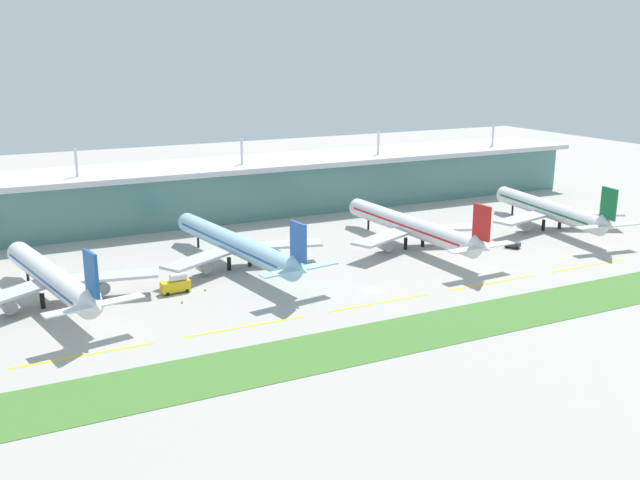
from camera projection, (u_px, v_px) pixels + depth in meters
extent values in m
plane|color=#A8A59E|center=(372.00, 291.00, 179.67)|extent=(600.00, 600.00, 0.00)
cube|color=slate|center=(238.00, 191.00, 261.03)|extent=(280.00, 28.00, 17.41)
cube|color=silver|center=(237.00, 165.00, 258.56)|extent=(288.00, 34.00, 1.80)
cylinder|color=silver|center=(76.00, 162.00, 228.15)|extent=(0.90, 0.90, 9.00)
cylinder|color=silver|center=(242.00, 152.00, 252.33)|extent=(0.90, 0.90, 9.00)
cylinder|color=silver|center=(378.00, 143.00, 276.52)|extent=(0.90, 0.90, 9.00)
cylinder|color=silver|center=(493.00, 135.00, 300.70)|extent=(0.90, 0.90, 9.00)
cylinder|color=white|center=(50.00, 276.00, 169.83)|extent=(15.79, 52.57, 5.80)
cone|color=white|center=(16.00, 251.00, 191.42)|extent=(6.18, 4.99, 5.51)
cone|color=white|center=(96.00, 305.00, 147.17)|extent=(6.11, 7.45, 5.72)
cube|color=#19519E|center=(91.00, 274.00, 146.28)|extent=(1.92, 6.41, 9.50)
cube|color=white|center=(68.00, 311.00, 144.36)|extent=(10.43, 5.07, 0.36)
cube|color=white|center=(120.00, 300.00, 150.85)|extent=(10.43, 5.07, 0.36)
cube|color=#B7BABF|center=(3.00, 297.00, 159.70)|extent=(23.82, 18.81, 0.70)
cylinder|color=gray|center=(8.00, 305.00, 162.23)|extent=(4.01, 5.03, 3.20)
cube|color=#B7BABF|center=(107.00, 276.00, 173.87)|extent=(24.85, 11.21, 0.70)
cylinder|color=gray|center=(101.00, 287.00, 174.98)|extent=(4.01, 5.03, 3.20)
cylinder|color=black|center=(28.00, 275.00, 186.08)|extent=(0.70, 0.70, 3.60)
cylinder|color=black|center=(42.00, 301.00, 166.85)|extent=(1.10, 1.10, 3.60)
cylinder|color=black|center=(70.00, 295.00, 170.63)|extent=(1.10, 1.10, 3.60)
cube|color=#19519E|center=(50.00, 274.00, 169.73)|extent=(14.82, 47.43, 0.60)
cylinder|color=#9ED1EA|center=(234.00, 243.00, 198.69)|extent=(14.64, 61.86, 5.80)
cone|color=#9ED1EA|center=(184.00, 221.00, 224.73)|extent=(6.03, 4.75, 5.51)
cone|color=#9ED1EA|center=(301.00, 269.00, 171.54)|extent=(5.83, 7.27, 5.72)
cube|color=#2D5BB7|center=(298.00, 242.00, 170.68)|extent=(1.62, 6.43, 9.50)
cube|color=#9ED1EA|center=(280.00, 273.00, 168.95)|extent=(10.36, 4.61, 0.36)
cube|color=#9ED1EA|center=(318.00, 265.00, 175.02)|extent=(10.36, 4.61, 0.36)
cube|color=#B7BABF|center=(202.00, 258.00, 188.89)|extent=(24.15, 17.98, 0.70)
cylinder|color=gray|center=(204.00, 266.00, 191.41)|extent=(3.82, 4.91, 3.20)
cube|color=#B7BABF|center=(279.00, 245.00, 202.14)|extent=(24.93, 12.29, 0.70)
cylinder|color=gray|center=(273.00, 254.00, 203.34)|extent=(3.82, 4.91, 3.20)
cylinder|color=black|center=(198.00, 242.00, 218.24)|extent=(0.70, 0.70, 3.60)
cylinder|color=black|center=(229.00, 264.00, 195.75)|extent=(1.10, 1.10, 3.60)
cylinder|color=black|center=(250.00, 260.00, 199.28)|extent=(1.10, 1.10, 3.60)
cube|color=#2D5BB7|center=(234.00, 242.00, 198.58)|extent=(13.79, 55.76, 0.60)
cylinder|color=white|center=(409.00, 225.00, 219.12)|extent=(8.38, 60.83, 5.80)
cone|color=white|center=(354.00, 206.00, 246.44)|extent=(5.68, 4.23, 5.51)
cone|color=white|center=(483.00, 247.00, 190.64)|extent=(5.21, 6.83, 5.72)
cube|color=red|center=(482.00, 222.00, 189.83)|extent=(0.97, 6.42, 9.50)
cube|color=white|center=(465.00, 250.00, 188.54)|extent=(10.13, 3.62, 0.36)
cube|color=white|center=(497.00, 244.00, 193.69)|extent=(10.13, 3.62, 0.36)
cube|color=#B7BABF|center=(384.00, 237.00, 210.09)|extent=(24.66, 16.12, 0.70)
cylinder|color=gray|center=(385.00, 245.00, 212.59)|extent=(3.39, 4.63, 3.20)
cube|color=#B7BABF|center=(449.00, 228.00, 221.33)|extent=(24.89, 14.44, 0.70)
cylinder|color=gray|center=(442.00, 236.00, 222.71)|extent=(3.39, 4.63, 3.20)
cylinder|color=black|center=(368.00, 225.00, 239.55)|extent=(0.70, 0.70, 3.60)
cylinder|color=black|center=(406.00, 244.00, 216.29)|extent=(1.10, 1.10, 3.60)
cylinder|color=black|center=(423.00, 241.00, 219.29)|extent=(1.10, 1.10, 3.60)
cube|color=red|center=(409.00, 224.00, 219.01)|extent=(8.16, 54.78, 0.60)
cylinder|color=silver|center=(547.00, 209.00, 241.60)|extent=(13.30, 54.32, 5.80)
cone|color=silver|center=(500.00, 193.00, 268.20)|extent=(6.02, 4.73, 5.51)
cone|color=silver|center=(609.00, 225.00, 213.78)|extent=(5.81, 7.25, 5.72)
cube|color=#146B38|center=(609.00, 204.00, 213.04)|extent=(1.59, 6.43, 9.50)
cube|color=silver|center=(592.00, 227.00, 212.60)|extent=(10.35, 4.57, 0.36)
cube|color=silver|center=(623.00, 224.00, 215.98)|extent=(10.35, 4.57, 0.36)
cube|color=#B7BABF|center=(524.00, 218.00, 234.21)|extent=(24.93, 12.39, 0.70)
cylinder|color=gray|center=(524.00, 225.00, 236.61)|extent=(3.80, 4.90, 3.20)
cube|color=#B7BABF|center=(585.00, 213.00, 241.56)|extent=(24.18, 17.90, 0.70)
cylinder|color=gray|center=(579.00, 220.00, 243.24)|extent=(3.80, 4.90, 3.20)
cylinder|color=black|center=(512.00, 210.00, 261.39)|extent=(0.70, 0.70, 3.60)
cylinder|color=black|center=(543.00, 225.00, 239.08)|extent=(1.10, 1.10, 3.60)
cylinder|color=black|center=(560.00, 224.00, 241.04)|extent=(1.10, 1.10, 3.60)
cube|color=#146B38|center=(547.00, 208.00, 241.50)|extent=(12.59, 48.98, 0.60)
cube|color=yellow|center=(85.00, 355.00, 141.55)|extent=(28.00, 0.70, 0.04)
cube|color=yellow|center=(246.00, 327.00, 156.23)|extent=(28.00, 0.70, 0.04)
cube|color=yellow|center=(380.00, 303.00, 170.91)|extent=(28.00, 0.70, 0.04)
cube|color=yellow|center=(492.00, 283.00, 185.59)|extent=(28.00, 0.70, 0.04)
cube|color=yellow|center=(589.00, 266.00, 200.27)|extent=(28.00, 0.70, 0.04)
cube|color=#477A33|center=(438.00, 328.00, 155.43)|extent=(300.00, 18.00, 0.10)
cube|color=gold|center=(175.00, 286.00, 177.55)|extent=(7.38, 3.15, 2.60)
cylinder|color=silver|center=(178.00, 277.00, 177.39)|extent=(4.14, 2.31, 2.00)
cylinder|color=black|center=(168.00, 294.00, 175.66)|extent=(0.92, 0.42, 0.90)
cylinder|color=black|center=(164.00, 291.00, 177.60)|extent=(0.92, 0.42, 0.90)
cylinder|color=black|center=(187.00, 291.00, 178.17)|extent=(0.92, 0.42, 0.90)
cylinder|color=black|center=(184.00, 288.00, 180.11)|extent=(0.92, 0.42, 0.90)
cube|color=#333842|center=(513.00, 244.00, 218.00)|extent=(4.38, 5.00, 1.40)
cylinder|color=black|center=(519.00, 246.00, 218.30)|extent=(0.78, 0.95, 0.90)
cylinder|color=black|center=(517.00, 248.00, 216.51)|extent=(0.78, 0.95, 0.90)
cylinder|color=black|center=(509.00, 245.00, 219.84)|extent=(0.78, 0.95, 0.90)
cylinder|color=black|center=(506.00, 247.00, 218.06)|extent=(0.78, 0.95, 0.90)
cone|color=orange|center=(297.00, 279.00, 187.79)|extent=(0.56, 0.56, 0.70)
cone|color=orange|center=(182.00, 302.00, 170.61)|extent=(0.56, 0.56, 0.70)
cone|color=orange|center=(205.00, 290.00, 179.22)|extent=(0.56, 0.56, 0.70)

